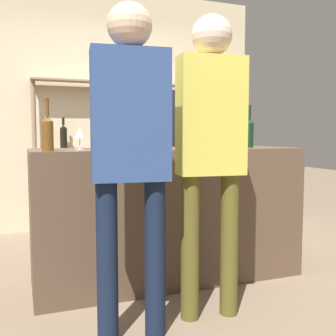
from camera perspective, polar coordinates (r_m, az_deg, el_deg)
The scene contains 15 objects.
ground_plane at distance 3.17m, azimuth 0.00°, elevation -15.50°, with size 16.00×16.00×0.00m, color #7A6651.
bar_counter at distance 3.03m, azimuth 0.00°, elevation -6.61°, with size 2.00×0.66×1.00m, color brown.
back_wall at distance 4.84m, azimuth -8.17°, elevation 8.36°, with size 3.60×0.12×2.80m, color beige.
back_shelf at distance 4.65m, azimuth -7.73°, elevation 5.14°, with size 1.85×0.18×1.71m.
counter_bottle_0 at distance 2.56m, azimuth -17.09°, elevation 5.02°, with size 0.07×0.07×0.33m.
counter_bottle_1 at distance 2.71m, azimuth -3.84°, elevation 5.72°, with size 0.07×0.07×0.37m.
counter_bottle_2 at distance 3.13m, azimuth 5.62°, elevation 5.58°, with size 0.08×0.08×0.37m.
counter_bottle_3 at distance 2.93m, azimuth 2.03°, elevation 5.64°, with size 0.07×0.07×0.36m.
counter_bottle_4 at distance 3.22m, azimuth 11.67°, elevation 5.15°, with size 0.07×0.07×0.33m.
counter_bottle_5 at distance 3.17m, azimuth 3.96°, elevation 5.33°, with size 0.07×0.07×0.34m.
wine_glass at distance 2.76m, azimuth -12.70°, elevation 4.84°, with size 0.08×0.08×0.15m.
ice_bucket at distance 3.34m, azimuth 8.44°, elevation 4.83°, with size 0.22×0.22×0.21m.
server_behind_counter at distance 3.88m, azimuth -1.90°, elevation 3.99°, with size 0.47×0.27×1.76m.
customer_center at distance 2.33m, azimuth 6.25°, elevation 4.34°, with size 0.41×0.24×1.79m.
customer_left at distance 2.07m, azimuth -5.46°, elevation 3.85°, with size 0.42×0.23×1.78m.
Camera 1 is at (-1.05, -2.78, 1.11)m, focal length 42.00 mm.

